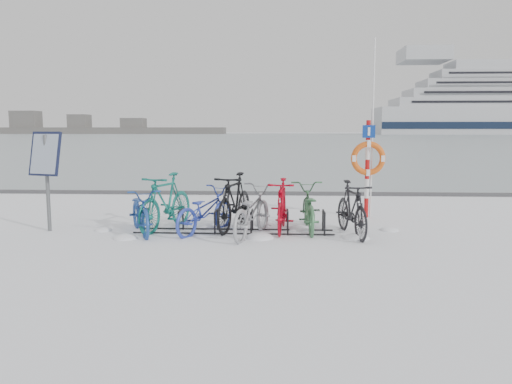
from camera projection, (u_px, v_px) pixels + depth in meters
The scene contains 16 objects.
ground at pixel (234, 232), 10.06m from camera, with size 900.00×900.00×0.00m, color white.
ice_sheet at pixel (279, 136), 163.67m from camera, with size 400.00×298.00×0.02m, color #9AA7AE.
quay_edge at pixel (252, 193), 15.90m from camera, with size 400.00×0.25×0.10m, color #3F3F42.
bike_rack at pixel (234, 223), 10.04m from camera, with size 4.00×0.48×0.46m.
info_board at pixel (46, 160), 10.00m from camera, with size 0.72×0.43×2.02m.
lifebuoy_station at pixel (368, 159), 11.58m from camera, with size 0.80×0.23×4.14m.
shoreline at pixel (58, 129), 273.73m from camera, with size 180.00×12.00×9.50m.
bike_0 at pixel (141, 209), 9.98m from camera, with size 0.63×1.81×0.95m, color navy.
bike_1 at pixel (166, 200), 10.33m from camera, with size 0.57×2.00×1.20m, color #116357.
bike_2 at pixel (205, 209), 10.05m from camera, with size 0.63×1.82×0.95m, color #283BA8.
bike_3 at pixel (235, 200), 10.37m from camera, with size 0.56×2.00×1.20m, color black.
bike_4 at pixel (252, 210), 9.69m from camera, with size 0.68×1.96×1.03m, color gray.
bike_5 at pixel (282, 204), 10.20m from camera, with size 0.52×1.83×1.10m, color #A40415.
bike_6 at pixel (308, 206), 10.24m from camera, with size 0.66×1.90×1.00m, color #376A42.
bike_7 at pixel (352, 207), 9.75m from camera, with size 0.52×1.83×1.10m, color black.
snow_drifts at pixel (257, 233), 9.97m from camera, with size 6.25×1.84×0.19m.
Camera 1 is at (0.96, -9.85, 2.05)m, focal length 35.00 mm.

